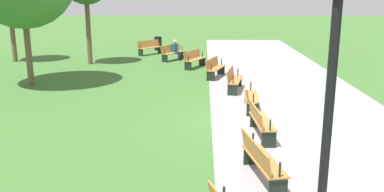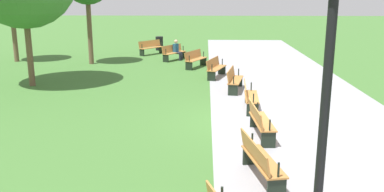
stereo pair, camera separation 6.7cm
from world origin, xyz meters
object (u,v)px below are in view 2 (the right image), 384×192
object	(u,v)px
bench_3	(215,67)
bench_6	(260,120)
bench_1	(174,52)
bench_7	(260,160)
bench_0	(151,47)
bench_5	(249,96)
lamp_post	(326,91)
person_seated	(177,49)
trash_bin	(159,43)
bench_2	(195,59)
bench_4	(234,79)

from	to	relation	value
bench_3	bench_6	size ratio (longest dim) A/B	1.02
bench_1	bench_7	size ratio (longest dim) A/B	0.95
bench_0	bench_5	bearing A→B (deg)	61.02
bench_6	lamp_post	distance (m)	7.16
person_seated	trash_bin	distance (m)	4.55
bench_2	bench_5	distance (m)	8.31
bench_3	lamp_post	size ratio (longest dim) A/B	0.45
bench_5	bench_6	xyz separation A→B (m)	(2.78, 0.00, 0.00)
bench_3	trash_bin	xyz separation A→B (m)	(-9.37, -3.66, -0.01)
bench_2	bench_4	bearing A→B (deg)	43.05
bench_6	bench_5	bearing A→B (deg)	176.40
bench_7	person_seated	xyz separation A→B (m)	(-16.09, -2.83, 0.16)
bench_5	trash_bin	xyz separation A→B (m)	(-14.83, -4.70, -0.01)
bench_1	trash_bin	size ratio (longest dim) A/B	1.92
person_seated	bench_4	bearing A→B (deg)	52.36
bench_0	lamp_post	bearing A→B (deg)	51.61
bench_4	bench_1	bearing A→B (deg)	-147.76
bench_4	person_seated	bearing A→B (deg)	-149.21
bench_3	trash_bin	size ratio (longest dim) A/B	2.01
bench_4	bench_7	xyz separation A→B (m)	(8.31, -0.00, 0.00)
lamp_post	bench_6	bearing A→B (deg)	177.81
trash_bin	person_seated	bearing A→B (deg)	19.49
bench_2	bench_7	xyz separation A→B (m)	(13.60, 1.71, 0.00)
bench_5	bench_1	bearing A→B (deg)	-158.53
bench_0	bench_6	distance (m)	16.32
lamp_post	bench_7	bearing A→B (deg)	-178.71
bench_0	bench_7	xyz separation A→B (m)	(18.29, 4.66, 0.00)
trash_bin	lamp_post	bearing A→B (deg)	10.33
bench_4	bench_0	bearing A→B (deg)	-144.17
bench_6	bench_7	xyz separation A→B (m)	(2.76, -0.35, 0.00)
bench_6	bench_7	size ratio (longest dim) A/B	0.98
bench_4	bench_5	xyz separation A→B (m)	(2.76, 0.35, 0.00)
bench_7	trash_bin	xyz separation A→B (m)	(-20.38, -4.35, -0.01)
bench_1	bench_6	distance (m)	13.70
bench_5	lamp_post	xyz separation A→B (m)	(9.51, -0.26, 2.43)
bench_3	bench_7	bearing A→B (deg)	21.56
bench_2	lamp_post	size ratio (longest dim) A/B	0.44
bench_0	bench_1	bearing A→B (deg)	75.35
bench_3	lamp_post	distance (m)	15.19
bench_1	bench_3	bearing A→B (deg)	57.40
bench_4	bench_7	world-z (taller)	same
bench_3	bench_0	bearing A→B (deg)	-133.40
bench_4	lamp_post	xyz separation A→B (m)	(12.28, 0.09, 2.43)
bench_2	bench_5	xyz separation A→B (m)	(8.05, 2.05, 0.00)
bench_4	trash_bin	distance (m)	12.83
lamp_post	bench_5	bearing A→B (deg)	178.45
bench_1	lamp_post	world-z (taller)	lamp_post
bench_7	bench_4	bearing A→B (deg)	169.21
bench_2	bench_6	xyz separation A→B (m)	(10.83, 2.05, 0.00)
bench_6	person_seated	bearing A→B (deg)	-170.18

